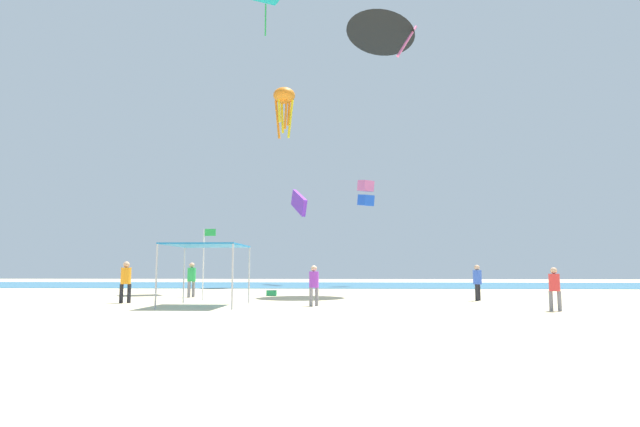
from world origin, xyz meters
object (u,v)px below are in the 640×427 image
Objects in this scene: person_rightmost at (477,280)px; kite_octopus_orange at (284,98)px; kite_box_pink at (366,193)px; canopy_tent at (207,247)px; banner_flag at (205,257)px; kite_delta_black at (381,29)px; person_near_tent at (126,279)px; person_leftmost at (314,282)px; kite_parafoil_purple at (299,203)px; person_central at (192,277)px; cooler_box at (272,293)px; person_far_shore at (554,285)px.

kite_octopus_orange is at bearing -114.57° from person_rightmost.
person_rightmost is 0.71× the size of kite_box_pink.
banner_flag is (-1.11, 3.66, -0.31)m from canopy_tent.
person_near_tent is at bearing 74.76° from kite_delta_black.
kite_delta_black reaches higher than kite_box_pink.
person_leftmost is 0.36× the size of kite_octopus_orange.
person_central is at bearing -28.07° from kite_parafoil_purple.
kite_octopus_orange is (2.93, 16.57, 15.85)m from person_central.
banner_flag is 25.61m from kite_parafoil_purple.
kite_parafoil_purple is (-3.28, 28.26, 7.11)m from person_leftmost.
person_near_tent is at bearing -50.85° from person_leftmost.
kite_delta_black reaches higher than cooler_box.
kite_delta_black is (3.77, 10.53, 16.26)m from person_leftmost.
person_central is 0.77× the size of kite_box_pink.
kite_delta_black reaches higher than canopy_tent.
canopy_tent reaches higher than person_central.
canopy_tent is at bearing -38.07° from person_rightmost.
kite_octopus_orange is at bearing -18.36° from kite_delta_black.
kite_box_pink reaches higher than person_central.
kite_octopus_orange is 14.54m from kite_delta_black.
person_far_shore is 27.89m from kite_box_pink.
kite_box_pink is (6.15, 16.34, 8.25)m from cooler_box.
person_central is at bearing 112.16° from canopy_tent.
person_rightmost is at bearing -109.51° from kite_octopus_orange.
banner_flag is 0.66× the size of kite_parafoil_purple.
kite_delta_black reaches higher than person_leftmost.
person_leftmost is 6.68m from banner_flag.
canopy_tent is at bearing -35.01° from person_near_tent.
person_leftmost is 2.94× the size of cooler_box.
canopy_tent is 4.72m from person_leftmost.
kite_octopus_orange reaches higher than kite_box_pink.
person_central is 14.98m from person_rightmost.
kite_parafoil_purple reaches higher than person_rightmost.
canopy_tent reaches higher than person_leftmost.
person_far_shore is at bearing -24.37° from person_near_tent.
kite_delta_black is at bearing -150.88° from person_leftmost.
person_near_tent is 0.53× the size of banner_flag.
kite_delta_black is at bearing 21.38° from cooler_box.
kite_parafoil_purple is at bearing 90.99° from cooler_box.
person_rightmost is 27.31m from kite_octopus_orange.
banner_flag is at bearing -54.67° from person_rightmost.
person_leftmost is 9.19m from person_far_shore.
person_rightmost is 17.94m from kite_delta_black.
kite_delta_black is at bearing 3.35° from kite_parafoil_purple.
person_far_shore is (17.62, -3.47, -0.17)m from person_near_tent.
kite_box_pink is at bearing -3.37° from person_central.
person_rightmost is (14.82, -2.15, -0.09)m from person_central.
cooler_box is 19.31m from kite_box_pink.
person_central is at bearing -151.96° from kite_octopus_orange.
banner_flag is 5.54m from cooler_box.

